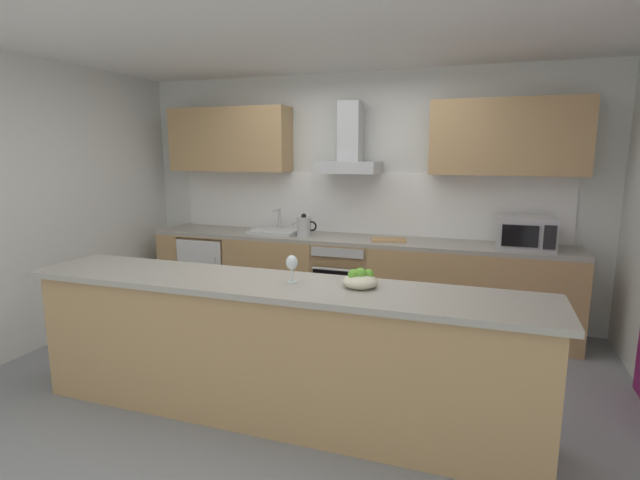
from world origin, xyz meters
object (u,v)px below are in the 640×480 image
sink (275,231)px  refrigerator (213,270)px  microwave (526,233)px  oven (345,279)px  chopping_board (388,240)px  range_hood (350,151)px  wine_glass (292,264)px  kettle (304,226)px  fruit_bowl (360,280)px

sink → refrigerator: bearing=-179.0°
sink → microwave: bearing=-0.9°
oven → microwave: microwave is taller
oven → chopping_board: chopping_board is taller
range_hood → wine_glass: (0.20, -2.07, -0.72)m
refrigerator → wine_glass: bearing=-47.2°
kettle → chopping_board: (0.90, 0.01, -0.09)m
kettle → wine_glass: bearing=-71.2°
fruit_bowl → range_hood: bearing=107.7°
microwave → range_hood: size_ratio=0.69×
sink → wine_glass: size_ratio=2.81×
kettle → chopping_board: kettle is taller
microwave → range_hood: (-1.72, 0.16, 0.74)m
microwave → kettle: microwave is taller
refrigerator → wine_glass: (1.79, -1.93, 0.64)m
oven → kettle: (-0.44, -0.03, 0.55)m
wine_glass → kettle: bearing=108.8°
refrigerator → fruit_bowl: 2.99m
oven → sink: bearing=179.2°
microwave → fruit_bowl: (-1.07, -1.88, -0.06)m
kettle → chopping_board: 0.91m
sink → wine_glass: (1.00, -1.95, 0.14)m
refrigerator → microwave: size_ratio=1.70×
range_hood → fruit_bowl: 2.28m
kettle → chopping_board: size_ratio=0.85×
microwave → sink: (-2.51, 0.04, -0.12)m
refrigerator → microwave: 3.36m
oven → chopping_board: size_ratio=2.35×
range_hood → sink: bearing=-171.5°
wine_glass → fruit_bowl: bearing=3.8°
kettle → fruit_bowl: size_ratio=1.31×
fruit_bowl → sink: bearing=127.0°
microwave → fruit_bowl: size_ratio=2.27×
refrigerator → microwave: microwave is taller
range_hood → microwave: bearing=-5.2°
oven → refrigerator: bearing=-179.9°
range_hood → wine_glass: size_ratio=4.05×
wine_glass → fruit_bowl: wine_glass is taller
oven → refrigerator: size_ratio=0.94×
microwave → fruit_bowl: bearing=-119.6°
oven → microwave: size_ratio=1.60×
microwave → kettle: size_ratio=1.73×
range_hood → refrigerator: bearing=-175.2°
refrigerator → sink: bearing=1.0°
refrigerator → chopping_board: (2.04, -0.02, 0.49)m
microwave → refrigerator: bearing=179.6°
kettle → fruit_bowl: 2.17m
fruit_bowl → chopping_board: fruit_bowl is taller
sink → kettle: 0.36m
microwave → oven: bearing=179.1°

